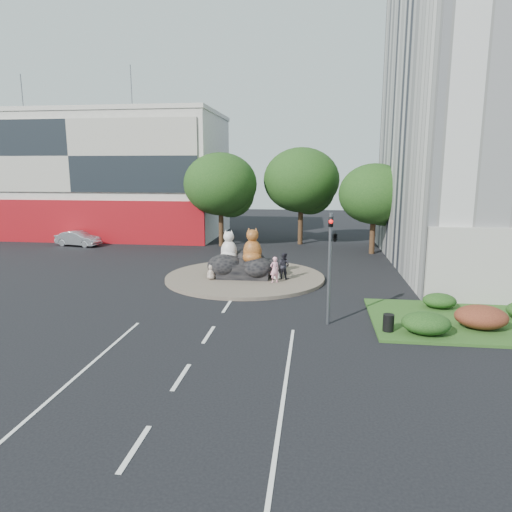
% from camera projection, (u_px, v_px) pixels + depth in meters
% --- Properties ---
extents(ground, '(120.00, 120.00, 0.00)m').
position_uv_depth(ground, '(209.00, 335.00, 19.17)').
color(ground, black).
rests_on(ground, ground).
extents(roundabout_island, '(10.00, 10.00, 0.20)m').
position_uv_depth(roundabout_island, '(245.00, 277.00, 28.89)').
color(roundabout_island, brown).
rests_on(roundabout_island, ground).
extents(rock_plinth, '(3.20, 2.60, 0.90)m').
position_uv_depth(rock_plinth, '(245.00, 269.00, 28.78)').
color(rock_plinth, black).
rests_on(rock_plinth, roundabout_island).
extents(shophouse_block, '(25.20, 12.30, 17.40)m').
position_uv_depth(shophouse_block, '(100.00, 175.00, 47.46)').
color(shophouse_block, silver).
rests_on(shophouse_block, ground).
extents(grass_verge, '(10.00, 6.00, 0.12)m').
position_uv_depth(grass_verge, '(484.00, 322.00, 20.56)').
color(grass_verge, '#28511B').
rests_on(grass_verge, ground).
extents(tree_left, '(6.46, 6.46, 8.27)m').
position_uv_depth(tree_left, '(222.00, 187.00, 40.16)').
color(tree_left, '#382314').
rests_on(tree_left, ground).
extents(tree_mid, '(6.84, 6.84, 8.76)m').
position_uv_depth(tree_mid, '(302.00, 183.00, 41.16)').
color(tree_mid, '#382314').
rests_on(tree_mid, ground).
extents(tree_right, '(5.70, 5.70, 7.30)m').
position_uv_depth(tree_right, '(375.00, 197.00, 36.68)').
color(tree_right, '#382314').
rests_on(tree_right, ground).
extents(hedge_near_green, '(2.00, 1.60, 0.90)m').
position_uv_depth(hedge_near_green, '(426.00, 323.00, 18.89)').
color(hedge_near_green, '#133410').
rests_on(hedge_near_green, grass_verge).
extents(hedge_red, '(2.20, 1.76, 0.99)m').
position_uv_depth(hedge_red, '(481.00, 317.00, 19.54)').
color(hedge_red, '#521C16').
rests_on(hedge_red, grass_verge).
extents(hedge_back_green, '(1.60, 1.28, 0.72)m').
position_uv_depth(hedge_back_green, '(439.00, 301.00, 22.42)').
color(hedge_back_green, '#133410').
rests_on(hedge_back_green, grass_verge).
extents(traffic_light, '(0.44, 1.24, 5.00)m').
position_uv_depth(traffic_light, '(332.00, 245.00, 19.78)').
color(traffic_light, '#595B60').
rests_on(traffic_light, ground).
extents(street_lamp, '(2.34, 0.22, 8.06)m').
position_uv_depth(street_lamp, '(474.00, 212.00, 24.47)').
color(street_lamp, '#595B60').
rests_on(street_lamp, ground).
extents(cat_white, '(1.39, 1.27, 1.98)m').
position_uv_depth(cat_white, '(229.00, 245.00, 28.80)').
color(cat_white, silver).
rests_on(cat_white, rock_plinth).
extents(cat_tabby, '(1.41, 1.25, 2.21)m').
position_uv_depth(cat_tabby, '(252.00, 245.00, 28.15)').
color(cat_tabby, '#AF6224').
rests_on(cat_tabby, rock_plinth).
extents(kitten_calico, '(0.57, 0.50, 0.93)m').
position_uv_depth(kitten_calico, '(211.00, 272.00, 27.89)').
color(kitten_calico, beige).
rests_on(kitten_calico, roundabout_island).
extents(kitten_white, '(0.62, 0.58, 0.83)m').
position_uv_depth(kitten_white, '(276.00, 273.00, 27.80)').
color(kitten_white, white).
rests_on(kitten_white, roundabout_island).
extents(pedestrian_pink, '(0.68, 0.61, 1.56)m').
position_uv_depth(pedestrian_pink, '(274.00, 270.00, 27.01)').
color(pedestrian_pink, pink).
rests_on(pedestrian_pink, roundabout_island).
extents(pedestrian_dark, '(0.99, 0.92, 1.62)m').
position_uv_depth(pedestrian_dark, '(284.00, 266.00, 27.97)').
color(pedestrian_dark, '#222029').
rests_on(pedestrian_dark, roundabout_island).
extents(parked_car, '(4.30, 2.15, 1.35)m').
position_uv_depth(parked_car, '(78.00, 239.00, 41.00)').
color(parked_car, '#B9BCC1').
rests_on(parked_car, ground).
extents(litter_bin, '(0.51, 0.51, 0.73)m').
position_uv_depth(litter_bin, '(388.00, 323.00, 19.21)').
color(litter_bin, black).
rests_on(litter_bin, grass_verge).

